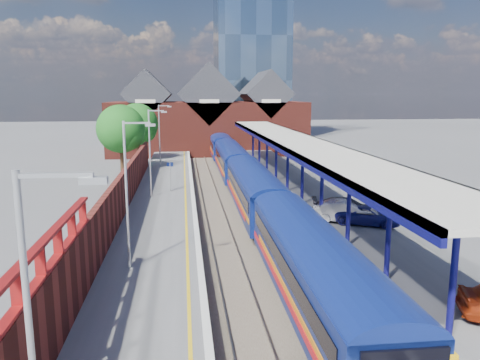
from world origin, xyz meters
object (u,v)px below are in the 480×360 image
at_px(lamp_post_c, 151,147).
at_px(platform_sign, 170,172).
at_px(parked_car_dark, 348,209).
at_px(train, 241,171).
at_px(lamp_post_a, 39,343).
at_px(lamp_post_b, 129,186).
at_px(lamp_post_d, 161,132).
at_px(parked_car_blue, 368,216).
at_px(parked_car_silver, 346,212).

distance_m(lamp_post_c, platform_sign, 3.34).
bearing_deg(lamp_post_c, parked_car_dark, -32.81).
distance_m(train, parked_car_dark, 14.73).
bearing_deg(train, lamp_post_a, -102.62).
height_order(train, lamp_post_b, lamp_post_b).
bearing_deg(train, platform_sign, -154.60).
bearing_deg(lamp_post_c, lamp_post_a, -90.00).
distance_m(lamp_post_b, lamp_post_d, 32.00).
relative_size(lamp_post_d, parked_car_blue, 1.70).
bearing_deg(lamp_post_b, platform_sign, 85.67).
bearing_deg(lamp_post_c, lamp_post_b, -90.00).
bearing_deg(lamp_post_d, parked_car_silver, -63.12).
height_order(lamp_post_b, platform_sign, lamp_post_b).
bearing_deg(lamp_post_a, lamp_post_d, 90.00).
relative_size(lamp_post_b, platform_sign, 2.80).
xyz_separation_m(lamp_post_b, platform_sign, (1.36, 18.00, -2.30)).
distance_m(lamp_post_d, parked_car_dark, 28.16).
distance_m(lamp_post_a, parked_car_blue, 24.65).
bearing_deg(lamp_post_b, lamp_post_d, 90.00).
xyz_separation_m(train, lamp_post_a, (-7.86, -35.08, 2.87)).
height_order(lamp_post_c, lamp_post_d, same).
bearing_deg(parked_car_dark, parked_car_silver, 165.38).
distance_m(lamp_post_c, lamp_post_d, 16.00).
bearing_deg(parked_car_blue, lamp_post_a, 172.03).
height_order(platform_sign, parked_car_dark, platform_sign).
relative_size(lamp_post_a, lamp_post_b, 1.00).
relative_size(train, platform_sign, 26.37).
distance_m(lamp_post_a, lamp_post_d, 46.00).
bearing_deg(lamp_post_b, parked_car_blue, 22.74).
bearing_deg(lamp_post_b, lamp_post_a, -90.00).
bearing_deg(lamp_post_b, parked_car_dark, 29.08).
bearing_deg(train, parked_car_blue, -67.57).
height_order(train, parked_car_blue, train).
bearing_deg(lamp_post_c, parked_car_blue, -35.54).
bearing_deg(parked_car_silver, lamp_post_c, 73.55).
relative_size(train, parked_car_silver, 15.45).
bearing_deg(lamp_post_d, parked_car_blue, -61.58).
height_order(parked_car_silver, parked_car_dark, parked_car_silver).
xyz_separation_m(lamp_post_a, lamp_post_b, (0.00, 14.00, 0.00)).
height_order(lamp_post_c, parked_car_dark, lamp_post_c).
relative_size(lamp_post_d, parked_car_dark, 1.47).
height_order(parked_car_silver, parked_car_blue, parked_car_silver).
xyz_separation_m(lamp_post_c, platform_sign, (1.36, 2.00, -2.30)).
bearing_deg(parked_car_silver, parked_car_blue, -98.28).
bearing_deg(parked_car_blue, lamp_post_d, 55.78).
xyz_separation_m(train, parked_car_blue, (6.26, -15.17, -0.55)).
relative_size(lamp_post_b, parked_car_dark, 1.47).
bearing_deg(platform_sign, lamp_post_c, -124.26).
xyz_separation_m(lamp_post_b, parked_car_blue, (14.12, 5.92, -3.42)).
bearing_deg(platform_sign, parked_car_dark, -41.52).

